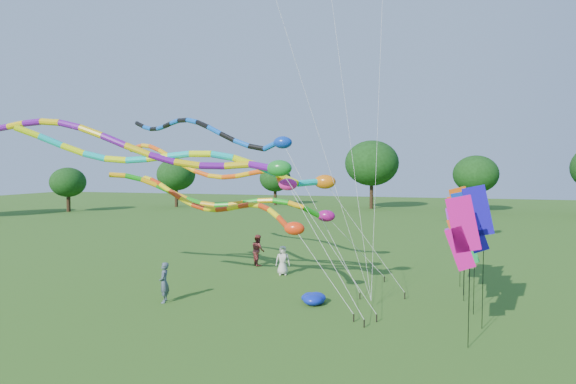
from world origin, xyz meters
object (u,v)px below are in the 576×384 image
(person_a, at_px, (283,260))
(person_b, at_px, (164,282))
(tube_kite_orange, at_px, (218,168))
(blue_nylon_heap, at_px, (318,295))
(tube_kite_red, at_px, (234,209))
(person_c, at_px, (258,250))

(person_a, relative_size, person_b, 0.91)
(tube_kite_orange, xyz_separation_m, person_b, (-1.67, -2.09, -4.97))
(blue_nylon_heap, relative_size, person_a, 0.97)
(tube_kite_red, distance_m, blue_nylon_heap, 5.57)
(blue_nylon_heap, bearing_deg, person_c, 128.03)
(person_b, bearing_deg, tube_kite_red, 116.51)
(tube_kite_orange, relative_size, blue_nylon_heap, 8.52)
(blue_nylon_heap, xyz_separation_m, person_c, (-5.09, 6.51, 0.70))
(tube_kite_orange, bearing_deg, tube_kite_red, 59.37)
(person_c, bearing_deg, tube_kite_red, 151.77)
(tube_kite_red, distance_m, person_c, 6.85)
(tube_kite_orange, height_order, blue_nylon_heap, tube_kite_orange)
(tube_kite_orange, relative_size, person_a, 8.30)
(person_a, bearing_deg, blue_nylon_heap, -76.02)
(tube_kite_orange, xyz_separation_m, person_a, (1.78, 4.48, -5.05))
(person_a, xyz_separation_m, person_c, (-2.15, 2.02, 0.13))
(blue_nylon_heap, distance_m, person_c, 8.29)
(tube_kite_red, height_order, person_c, tube_kite_red)
(tube_kite_red, bearing_deg, person_c, 123.92)
(person_c, bearing_deg, person_a, -170.47)
(tube_kite_red, xyz_separation_m, person_c, (-0.96, 6.07, -3.02))
(tube_kite_orange, bearing_deg, person_c, 116.41)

